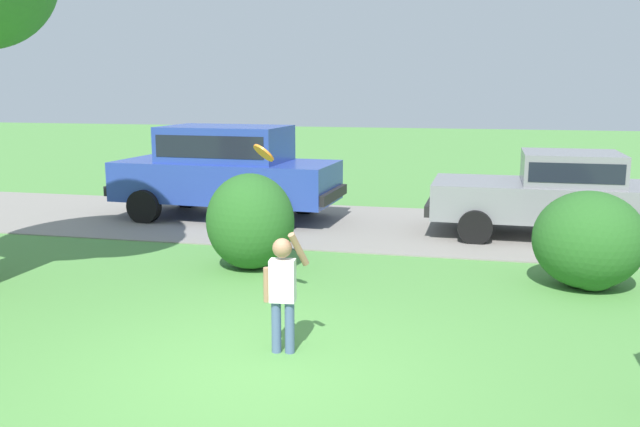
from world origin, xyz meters
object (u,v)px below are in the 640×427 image
(parked_sedan, at_px, (557,191))
(parked_suv, at_px, (226,167))
(frisbee, at_px, (264,153))
(child_thrower, at_px, (283,286))

(parked_sedan, distance_m, parked_suv, 6.48)
(parked_suv, bearing_deg, parked_sedan, -2.79)
(parked_sedan, relative_size, parked_suv, 0.92)
(parked_sedan, height_order, frisbee, frisbee)
(parked_sedan, bearing_deg, child_thrower, -116.81)
(parked_sedan, bearing_deg, frisbee, -124.79)
(frisbee, bearing_deg, parked_suv, 115.03)
(parked_sedan, bearing_deg, parked_suv, 177.21)
(parked_suv, height_order, child_thrower, parked_suv)
(child_thrower, bearing_deg, frisbee, 116.76)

